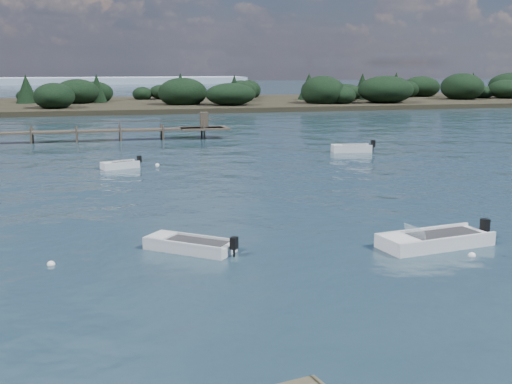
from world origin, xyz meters
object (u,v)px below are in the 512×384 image
object	(u,v)px
tender_far_white	(120,166)
dinghy_mid_white_a	(435,242)
tender_far_grey_b	(351,150)
dinghy_mid_grey	(190,247)

from	to	relation	value
tender_far_white	dinghy_mid_white_a	distance (m)	27.39
tender_far_white	tender_far_grey_b	size ratio (longest dim) A/B	0.80
tender_far_white	tender_far_grey_b	bearing A→B (deg)	11.40
tender_far_grey_b	dinghy_mid_white_a	size ratio (longest dim) A/B	0.72
tender_far_grey_b	dinghy_mid_white_a	distance (m)	29.72
tender_far_white	dinghy_mid_white_a	size ratio (longest dim) A/B	0.57
dinghy_mid_grey	tender_far_white	xyz separation A→B (m)	(-1.89, 22.55, 0.01)
dinghy_mid_grey	tender_far_white	bearing A→B (deg)	94.78
tender_far_grey_b	dinghy_mid_grey	bearing A→B (deg)	-124.61
tender_far_white	dinghy_mid_white_a	xyz separation A→B (m)	(12.21, -24.52, 0.01)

